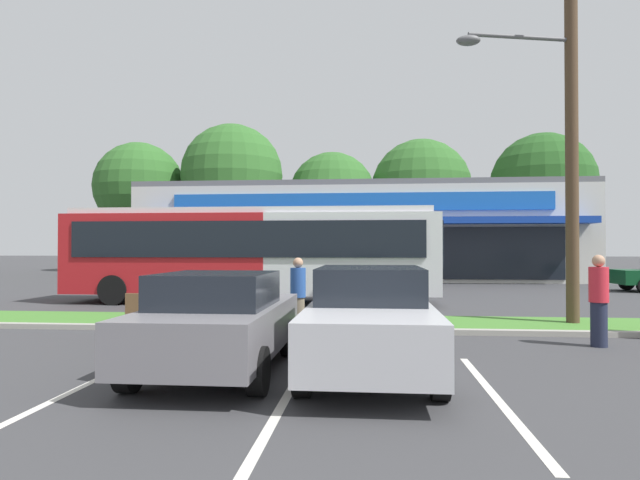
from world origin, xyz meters
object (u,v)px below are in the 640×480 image
Objects in this scene: car_0 at (348,272)px; pedestrian_mid at (298,296)px; car_2 at (370,318)px; city_bus at (252,252)px; pedestrian_far at (599,300)px; car_4 at (220,321)px; utility_pole at (566,113)px; bus_stop_bench at (165,314)px.

pedestrian_mid is (-0.57, -13.00, 0.06)m from car_0.
car_0 is at bearing -176.46° from car_2.
city_bus is 11.36m from pedestrian_far.
city_bus is at bearing 64.32° from car_0.
car_2 is 2.32m from car_4.
utility_pole is 9.77m from car_4.
city_bus reaches higher than car_2.
city_bus is 7.96× the size of bus_stop_bench.
bus_stop_bench is at bearing -165.40° from utility_pole.
pedestrian_far is (4.39, 2.47, 0.08)m from car_2.
city_bus is 7.18× the size of pedestrian_far.
bus_stop_bench is 14.12m from car_0.
utility_pole is 7.76m from pedestrian_mid.
pedestrian_mid is at bearing -11.18° from car_4.
car_4 is 3.73m from pedestrian_mid.
bus_stop_bench is at bearing 149.60° from pedestrian_far.
pedestrian_mid is at bearing 142.20° from pedestrian_far.
car_0 is (3.31, 13.72, 0.28)m from bus_stop_bench.
utility_pole reaches higher than pedestrian_mid.
bus_stop_bench is 5.07m from car_2.
city_bus is at bearing -157.81° from car_2.
utility_pole reaches higher than car_4.
pedestrian_far is (-0.28, -2.51, -4.25)m from utility_pole.
car_2 is 2.70× the size of pedestrian_far.
city_bus is at bearing -91.94° from bus_stop_bench.
bus_stop_bench is 2.86m from pedestrian_mid.
bus_stop_bench is at bearing -92.07° from city_bus.
car_4 reaches higher than bus_stop_bench.
city_bus is at bearing 9.76° from car_4.
car_0 is 1.08× the size of car_4.
bus_stop_bench is 0.33× the size of car_2.
pedestrian_mid is (-6.26, -1.62, -4.29)m from utility_pole.
pedestrian_far is (8.47, -7.52, -0.88)m from city_bus.
pedestrian_mid is at bearing -154.77° from car_2.
car_0 is 14.90m from pedestrian_far.
pedestrian_mid is at bearing -69.53° from city_bus.
pedestrian_mid is (2.49, -6.63, -0.92)m from city_bus.
car_2 is at bearing 148.67° from bus_stop_bench.
car_4 is 2.35× the size of pedestrian_far.
car_0 is 0.94× the size of car_2.
pedestrian_mid is (0.72, 3.65, 0.07)m from car_4.
pedestrian_mid reaches higher than car_4.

